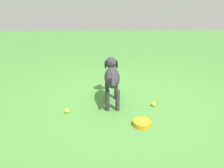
{
  "coord_description": "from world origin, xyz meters",
  "views": [
    {
      "loc": [
        2.86,
        -0.27,
        1.5
      ],
      "look_at": [
        -0.02,
        -0.16,
        0.32
      ],
      "focal_mm": 35.25,
      "sensor_mm": 36.0,
      "label": 1
    }
  ],
  "objects_px": {
    "water_bowl": "(142,123)",
    "dog": "(112,77)",
    "tennis_ball_0": "(154,104)",
    "tennis_ball_1": "(67,111)"
  },
  "relations": [
    {
      "from": "dog",
      "to": "tennis_ball_0",
      "type": "bearing_deg",
      "value": -103.03
    },
    {
      "from": "dog",
      "to": "tennis_ball_0",
      "type": "relative_size",
      "value": 13.98
    },
    {
      "from": "tennis_ball_1",
      "to": "water_bowl",
      "type": "distance_m",
      "value": 1.03
    },
    {
      "from": "tennis_ball_0",
      "to": "dog",
      "type": "bearing_deg",
      "value": -103.15
    },
    {
      "from": "tennis_ball_1",
      "to": "water_bowl",
      "type": "xyz_separation_m",
      "value": [
        0.35,
        0.97,
        -0.0
      ]
    },
    {
      "from": "dog",
      "to": "tennis_ball_1",
      "type": "relative_size",
      "value": 13.98
    },
    {
      "from": "water_bowl",
      "to": "dog",
      "type": "bearing_deg",
      "value": -151.24
    },
    {
      "from": "dog",
      "to": "tennis_ball_1",
      "type": "xyz_separation_m",
      "value": [
        0.29,
        -0.62,
        -0.38
      ]
    },
    {
      "from": "dog",
      "to": "water_bowl",
      "type": "xyz_separation_m",
      "value": [
        0.63,
        0.35,
        -0.38
      ]
    },
    {
      "from": "tennis_ball_0",
      "to": "tennis_ball_1",
      "type": "height_order",
      "value": "same"
    }
  ]
}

